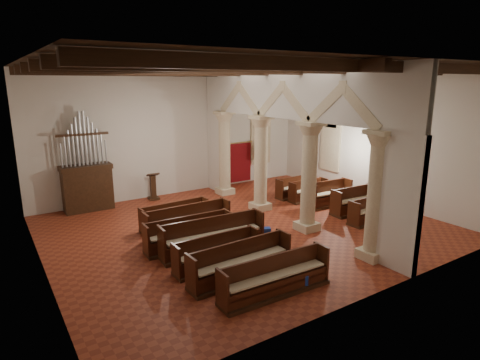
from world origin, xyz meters
name	(u,v)px	position (x,y,z in m)	size (l,w,h in m)	color
floor	(245,227)	(0.00, 0.00, 0.00)	(14.00, 14.00, 0.00)	maroon
ceiling	(246,65)	(0.00, 0.00, 6.00)	(14.00, 14.00, 0.00)	black
wall_back	(177,133)	(0.00, 6.00, 3.00)	(14.00, 0.02, 6.00)	silver
wall_front	(382,184)	(0.00, -6.00, 3.00)	(14.00, 0.02, 6.00)	silver
wall_left	(33,173)	(-7.00, 0.00, 3.00)	(0.02, 12.00, 6.00)	silver
wall_right	(372,136)	(7.00, 0.00, 3.00)	(0.02, 12.00, 6.00)	silver
ceiling_beams	(246,70)	(0.00, 0.00, 5.82)	(13.80, 11.80, 0.30)	#392112
arcade	(284,132)	(1.80, 0.00, 3.56)	(0.90, 11.90, 6.00)	beige
window_right_a	(398,159)	(6.98, -1.50, 2.20)	(0.03, 1.00, 2.20)	#306D57
window_right_b	(331,146)	(6.98, 2.50, 2.20)	(0.03, 1.00, 2.20)	#306D57
window_back	(260,141)	(5.00, 5.98, 2.20)	(1.00, 0.03, 2.20)	#306D57
pipe_organ	(87,179)	(-4.50, 5.50, 1.37)	(2.10, 0.85, 4.40)	#392112
lectern	(153,188)	(-1.56, 5.49, 0.55)	(0.56, 0.57, 1.33)	#331E10
dossal_curtain	(238,162)	(3.50, 5.92, 1.17)	(1.80, 0.07, 2.17)	maroon
processional_banner	(259,169)	(4.46, 5.28, 0.80)	(0.52, 0.67, 2.41)	#392112
hymnal_box_a	(301,280)	(-1.32, -4.72, 0.24)	(0.29, 0.24, 0.29)	navy
hymnal_box_b	(249,245)	(-1.23, -2.07, 0.28)	(0.35, 0.28, 0.35)	navy
hymnal_box_c	(266,232)	(-0.01, -1.36, 0.25)	(0.31, 0.25, 0.31)	#16339A
tube_heater_a	(261,281)	(-2.18, -4.03, 0.16)	(0.09, 0.09, 0.91)	silver
tube_heater_b	(233,271)	(-2.50, -3.12, 0.16)	(0.09, 0.09, 0.88)	white
nave_pew_0	(275,282)	(-2.10, -4.57, 0.34)	(3.25, 0.78, 1.03)	#392112
nave_pew_1	(241,267)	(-2.40, -3.37, 0.35)	(3.22, 0.82, 1.08)	#392112
nave_pew_2	(217,257)	(-2.59, -2.36, 0.33)	(2.73, 0.67, 0.99)	#392112
nave_pew_3	(213,241)	(-2.15, -1.34, 0.38)	(3.58, 0.99, 1.15)	#392112
nave_pew_4	(189,237)	(-2.64, -0.56, 0.35)	(3.05, 0.81, 1.06)	#392112
nave_pew_5	(188,226)	(-2.19, 0.43, 0.37)	(3.25, 0.79, 1.11)	#392112
nave_pew_6	(175,219)	(-2.23, 1.51, 0.32)	(2.75, 0.77, 0.96)	#392112
aisle_pew_0	(370,214)	(4.50, -2.21, 0.33)	(2.08, 0.73, 0.99)	#392112
aisle_pew_1	(354,204)	(4.86, -1.09, 0.37)	(2.24, 0.85, 1.11)	#392112
aisle_pew_2	(330,197)	(4.75, 0.25, 0.38)	(2.20, 0.83, 1.12)	#392112
aisle_pew_3	(308,194)	(4.49, 1.38, 0.32)	(1.99, 0.67, 0.97)	#392112
aisle_pew_4	(295,190)	(4.35, 2.18, 0.33)	(1.99, 0.69, 0.97)	#392112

